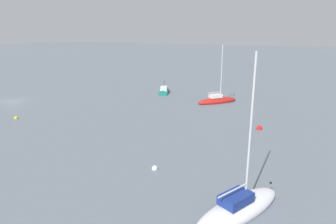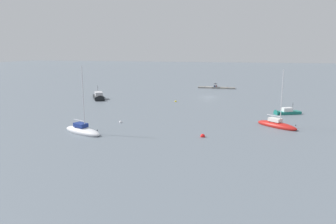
{
  "view_description": "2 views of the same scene",
  "coord_description": "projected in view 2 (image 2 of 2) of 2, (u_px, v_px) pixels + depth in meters",
  "views": [
    {
      "loc": [
        29.82,
        47.08,
        11.23
      ],
      "look_at": [
        -3.38,
        28.52,
        1.01
      ],
      "focal_mm": 31.43,
      "sensor_mm": 36.0,
      "label": 1
    },
    {
      "loc": [
        -12.0,
        84.55,
        12.55
      ],
      "look_at": [
        3.52,
        28.18,
        0.99
      ],
      "focal_mm": 33.56,
      "sensor_mm": 36.0,
      "label": 2
    }
  ],
  "objects": [
    {
      "name": "person_seated_maroon_left",
      "position": [
        216.0,
        86.0,
        104.1
      ],
      "size": [
        0.48,
        0.66,
        0.73
      ],
      "rotation": [
        0.0,
        0.0,
        -0.17
      ],
      "color": "#1E2333",
      "rests_on": "seawall_pier"
    },
    {
      "name": "mooring_buoy_near",
      "position": [
        120.0,
        122.0,
        55.18
      ],
      "size": [
        0.51,
        0.51,
        0.51
      ],
      "color": "white",
      "rests_on": "ground_plane"
    },
    {
      "name": "mooring_buoy_far",
      "position": [
        203.0,
        136.0,
        46.11
      ],
      "size": [
        0.69,
        0.69,
        0.69
      ],
      "color": "red",
      "rests_on": "ground_plane"
    },
    {
      "name": "ground_plane",
      "position": [
        208.0,
        97.0,
        85.52
      ],
      "size": [
        500.0,
        500.0,
        0.0
      ],
      "primitive_type": "plane",
      "color": "slate"
    },
    {
      "name": "seawall_pier",
      "position": [
        217.0,
        88.0,
        104.23
      ],
      "size": [
        12.16,
        1.82,
        0.52
      ],
      "color": "gray",
      "rests_on": "ground_plane"
    },
    {
      "name": "mooring_buoy_mid",
      "position": [
        176.0,
        101.0,
        77.39
      ],
      "size": [
        0.49,
        0.49,
        0.49
      ],
      "color": "yellow",
      "rests_on": "ground_plane"
    },
    {
      "name": "motorboat_black_near",
      "position": [
        99.0,
        98.0,
        81.09
      ],
      "size": [
        6.12,
        7.66,
        4.28
      ],
      "rotation": [
        0.0,
        0.0,
        0.58
      ],
      "color": "black",
      "rests_on": "ground_plane"
    },
    {
      "name": "sailboat_white_far",
      "position": [
        82.0,
        131.0,
        48.25
      ],
      "size": [
        7.87,
        4.88,
        10.64
      ],
      "rotation": [
        0.0,
        0.0,
        1.18
      ],
      "color": "silver",
      "rests_on": "ground_plane"
    },
    {
      "name": "sailboat_red_near",
      "position": [
        277.0,
        125.0,
        52.07
      ],
      "size": [
        7.07,
        5.99,
        9.82
      ],
      "rotation": [
        0.0,
        0.0,
        0.93
      ],
      "color": "red",
      "rests_on": "ground_plane"
    },
    {
      "name": "person_seated_blue_right",
      "position": [
        214.0,
        86.0,
        104.17
      ],
      "size": [
        0.48,
        0.66,
        0.73
      ],
      "rotation": [
        0.0,
        0.0,
        -0.17
      ],
      "color": "#1E2333",
      "rests_on": "seawall_pier"
    },
    {
      "name": "umbrella_open_black",
      "position": [
        215.0,
        84.0,
        104.06
      ],
      "size": [
        1.36,
        1.36,
        1.29
      ],
      "color": "black",
      "rests_on": "seawall_pier"
    },
    {
      "name": "motorboat_teal_far",
      "position": [
        285.0,
        113.0,
        62.51
      ],
      "size": [
        5.4,
        3.72,
        2.93
      ],
      "rotation": [
        0.0,
        0.0,
        5.16
      ],
      "color": "#197266",
      "rests_on": "ground_plane"
    }
  ]
}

